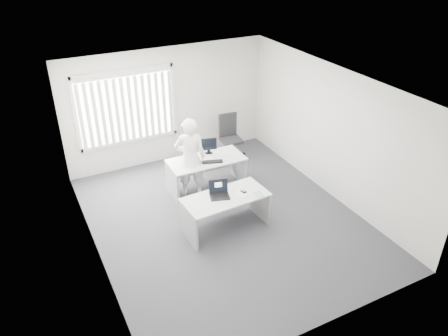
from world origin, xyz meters
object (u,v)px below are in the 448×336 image
laptop (220,191)px  desk_near (226,206)px  monitor (209,146)px  desk_far (207,168)px  person (190,158)px  office_chair (230,144)px

laptop → desk_near: bearing=-0.3°
desk_near → monitor: (0.46, 1.70, 0.41)m
desk_far → laptop: size_ratio=4.62×
desk_near → person: size_ratio=0.92×
monitor → person: bearing=-138.5°
desk_far → desk_near: bearing=-100.3°
person → laptop: (-0.01, -1.41, -0.02)m
desk_far → person: bearing=-174.3°
office_chair → laptop: bearing=-116.5°
laptop → monitor: bearing=87.6°
desk_far → person: size_ratio=0.93×
desk_far → office_chair: size_ratio=1.49×
desk_far → office_chair: (1.18, 1.13, -0.20)m
person → laptop: size_ratio=4.99×
desk_far → monitor: 0.48m
person → monitor: size_ratio=4.94×
desk_far → monitor: bearing=54.7°
desk_near → office_chair: office_chair is taller
laptop → person: bearing=105.9°
desk_far → monitor: size_ratio=4.58×
office_chair → laptop: size_ratio=3.11×
desk_near → office_chair: size_ratio=1.48×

